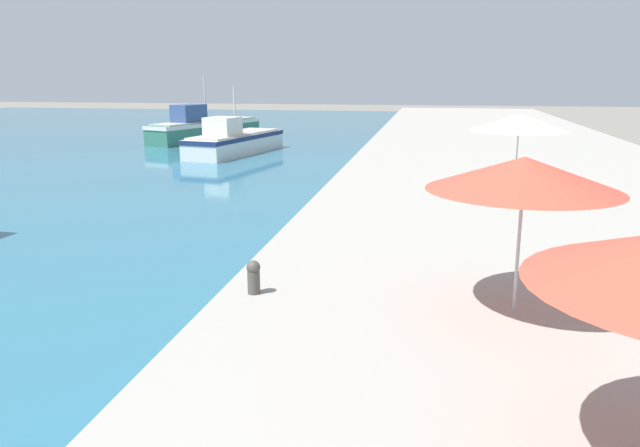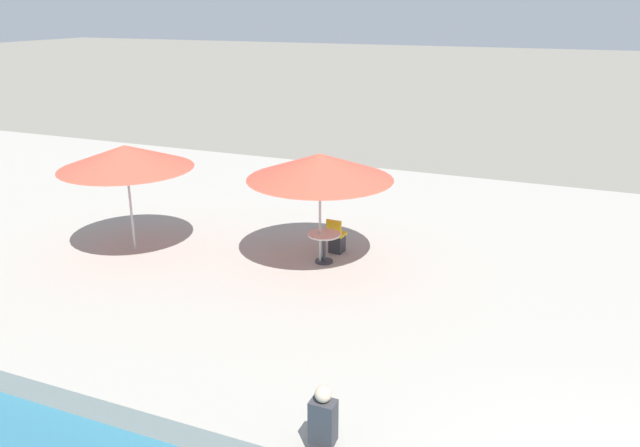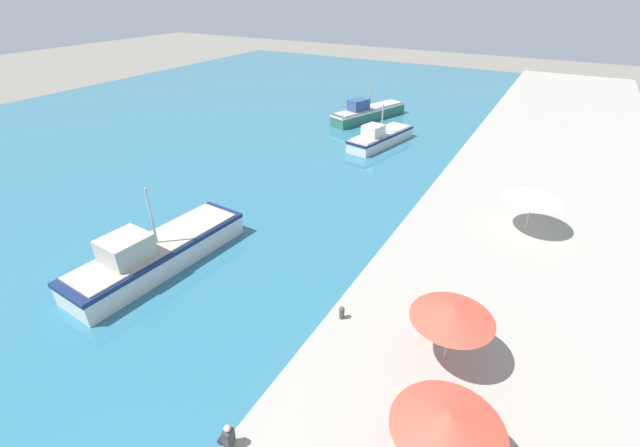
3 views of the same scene
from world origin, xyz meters
TOP-DOWN VIEW (x-y plane):
  - water_basin at (-28.00, 37.00)m, footprint 56.00×90.00m
  - quay_promenade at (8.00, 37.00)m, footprint 16.00×90.00m
  - fishing_boat_near at (-10.45, 10.95)m, footprint 3.72×10.68m
  - fishing_boat_mid at (-7.48, 36.02)m, footprint 3.92×8.51m
  - fishing_boat_far at (-11.97, 43.19)m, footprint 5.34×10.39m
  - cafe_umbrella_pink at (6.55, 7.01)m, footprint 3.46×3.46m
  - cafe_umbrella_white at (5.46, 11.71)m, footprint 3.28×3.28m
  - cafe_umbrella_striped at (7.01, 24.69)m, footprint 3.54×3.54m
  - person_at_quay at (0.21, 4.34)m, footprint 0.57×0.36m
  - mooring_bollard at (0.68, 11.76)m, footprint 0.26×0.26m

SIDE VIEW (x-z plane):
  - water_basin at x=-28.00m, z-range 0.00..0.04m
  - quay_promenade at x=8.00m, z-range 0.00..0.50m
  - fishing_boat_mid at x=-7.48m, z-range -1.13..2.75m
  - mooring_bollard at x=0.68m, z-range 0.52..1.18m
  - fishing_boat_far at x=-11.97m, z-range -1.32..3.18m
  - person_at_quay at x=0.21m, z-range 0.44..1.49m
  - fishing_boat_near at x=-10.45m, z-range -1.41..3.36m
  - cafe_umbrella_striped at x=7.01m, z-range 1.53..4.23m
  - cafe_umbrella_pink at x=6.55m, z-range 1.55..4.26m
  - cafe_umbrella_white at x=5.46m, z-range 1.58..4.32m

